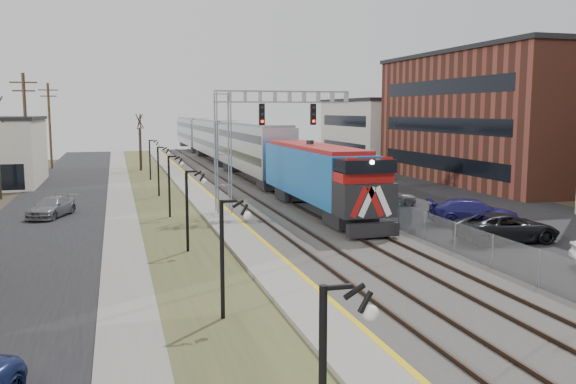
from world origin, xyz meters
name	(u,v)px	position (x,y,z in m)	size (l,w,h in m)	color
street_west	(56,206)	(-11.50, 35.00, 0.02)	(7.00, 120.00, 0.04)	black
sidewalk	(121,203)	(-7.00, 35.00, 0.04)	(2.00, 120.00, 0.08)	gray
grass_median	(162,202)	(-4.00, 35.00, 0.03)	(4.00, 120.00, 0.06)	#454D29
platform	(202,199)	(-1.00, 35.00, 0.12)	(2.00, 120.00, 0.24)	gray
ballast_bed	(265,197)	(4.00, 35.00, 0.10)	(8.00, 120.00, 0.20)	#595651
parking_lot	(404,192)	(16.00, 35.00, 0.02)	(16.00, 120.00, 0.04)	black
platform_edge	(213,197)	(-0.12, 35.00, 0.24)	(0.24, 120.00, 0.01)	gold
track_near	(240,196)	(2.00, 35.00, 0.28)	(1.58, 120.00, 0.15)	#2D2119
track_far	(283,194)	(5.50, 35.00, 0.28)	(1.58, 120.00, 0.15)	#2D2119
train	(224,143)	(5.50, 61.91, 2.92)	(3.00, 85.85, 5.33)	#1560AE
signal_gantry	(249,130)	(1.22, 27.99, 5.59)	(9.00, 1.07, 8.15)	gray
lampposts	(186,211)	(-4.00, 18.29, 2.00)	(0.14, 62.14, 4.00)	black
fence	(316,186)	(8.20, 35.00, 0.80)	(0.04, 120.00, 1.60)	gray
bare_trees	(43,165)	(-12.66, 38.91, 2.70)	(12.30, 42.30, 5.95)	#382D23
car_lot_c	(506,228)	(12.26, 15.72, 0.76)	(2.51, 5.43, 1.51)	black
car_lot_d	(473,213)	(13.28, 20.38, 0.78)	(2.18, 5.36, 1.55)	navy
car_lot_e	(389,197)	(11.74, 28.83, 0.66)	(1.57, 3.90, 1.33)	gray
car_lot_f	(358,184)	(12.61, 36.83, 0.66)	(1.40, 4.03, 1.33)	#0E4827
car_street_b	(52,207)	(-11.32, 30.29, 0.64)	(1.80, 4.43, 1.28)	gray
car_lot_g	(326,170)	(13.71, 48.16, 0.78)	(2.20, 5.40, 1.57)	black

